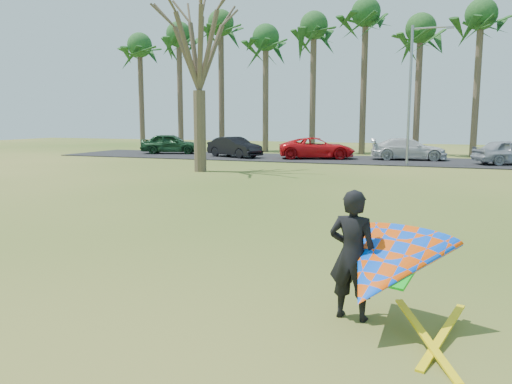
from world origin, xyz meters
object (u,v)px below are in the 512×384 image
(bare_tree_left, at_px, (198,36))
(car_0, at_px, (171,144))
(car_1, at_px, (234,147))
(car_4, at_px, (511,152))
(kite_flyer, at_px, (380,266))
(car_2, at_px, (317,148))
(car_3, at_px, (408,149))
(streetlight, at_px, (413,89))

(bare_tree_left, bearing_deg, car_0, 126.75)
(car_1, relative_size, car_4, 0.99)
(bare_tree_left, relative_size, car_4, 2.23)
(car_4, relative_size, kite_flyer, 1.82)
(car_1, bearing_deg, car_2, -59.38)
(car_4, bearing_deg, car_3, 52.05)
(bare_tree_left, distance_m, car_3, 15.92)
(streetlight, bearing_deg, bare_tree_left, -145.43)
(car_3, bearing_deg, car_2, 92.90)
(car_1, xyz_separation_m, kite_flyer, (13.16, -26.19, 0.09))
(streetlight, height_order, car_1, streetlight)
(car_1, relative_size, car_3, 0.89)
(car_0, bearing_deg, car_2, -112.22)
(bare_tree_left, height_order, car_4, bare_tree_left)
(car_1, height_order, kite_flyer, kite_flyer)
(streetlight, height_order, kite_flyer, streetlight)
(car_0, height_order, car_3, car_0)
(kite_flyer, bearing_deg, car_3, 92.92)
(car_2, height_order, car_3, car_2)
(bare_tree_left, bearing_deg, car_1, 101.83)
(streetlight, bearing_deg, car_1, 170.06)
(bare_tree_left, xyz_separation_m, kite_flyer, (11.25, -17.08, -6.06))
(bare_tree_left, xyz_separation_m, car_0, (-7.97, 10.68, -6.08))
(streetlight, distance_m, car_3, 5.39)
(car_0, bearing_deg, bare_tree_left, -161.29)
(car_1, bearing_deg, car_4, -64.97)
(car_2, xyz_separation_m, car_3, (5.93, 1.09, -0.01))
(bare_tree_left, relative_size, car_0, 2.13)
(kite_flyer, bearing_deg, car_4, 80.35)
(car_4, bearing_deg, car_2, 63.85)
(car_2, bearing_deg, car_3, -97.11)
(car_3, bearing_deg, kite_flyer, 175.37)
(streetlight, xyz_separation_m, car_1, (-12.07, 2.11, -3.69))
(streetlight, relative_size, car_1, 1.86)
(streetlight, relative_size, car_2, 1.56)
(car_3, height_order, kite_flyer, kite_flyer)
(car_1, distance_m, car_4, 17.68)
(car_2, bearing_deg, car_0, 68.26)
(car_1, xyz_separation_m, car_2, (5.80, 0.70, 0.00))
(car_4, height_order, kite_flyer, kite_flyer)
(car_0, xyz_separation_m, car_3, (17.80, 0.23, -0.07))
(kite_flyer, bearing_deg, streetlight, 92.59)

